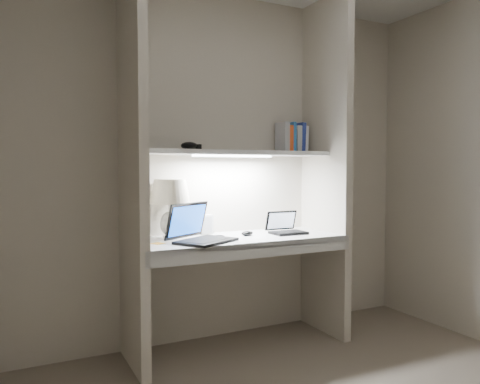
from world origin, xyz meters
TOP-DOWN VIEW (x-y plane):
  - back_wall at (0.00, 1.50)m, footprint 3.20×0.01m
  - alcove_panel_left at (-0.73, 1.23)m, footprint 0.06×0.55m
  - alcove_panel_right at (0.73, 1.23)m, footprint 0.06×0.55m
  - desk at (0.00, 1.23)m, footprint 1.40×0.55m
  - desk_apron at (0.00, 0.96)m, footprint 1.46×0.03m
  - shelf at (0.00, 1.32)m, footprint 1.40×0.36m
  - strip_light at (0.00, 1.32)m, footprint 0.60×0.04m
  - table_lamp at (-0.45, 1.36)m, footprint 0.27×0.27m
  - laptop_main at (-0.32, 1.15)m, footprint 0.48×0.46m
  - laptop_netbook at (0.38, 1.22)m, footprint 0.24×0.21m
  - speaker at (-0.16, 1.45)m, footprint 0.11×0.09m
  - mouse at (0.07, 1.25)m, footprint 0.10×0.07m
  - cable_coil at (-0.15, 1.26)m, footprint 0.12×0.12m
  - sticky_note at (-0.58, 1.20)m, footprint 0.10×0.10m
  - book_row at (0.55, 1.41)m, footprint 0.21×0.15m
  - shelf_box at (-0.63, 1.37)m, footprint 0.09×0.07m
  - shelf_gadget at (-0.32, 1.34)m, footprint 0.14×0.12m

SIDE VIEW (x-z plane):
  - desk_apron at x=0.00m, z-range 0.67..0.77m
  - desk at x=0.00m, z-range 0.73..0.77m
  - sticky_note at x=-0.58m, z-range 0.77..0.77m
  - cable_coil at x=-0.15m, z-range 0.77..0.78m
  - mouse at x=0.07m, z-range 0.77..0.80m
  - laptop_netbook at x=0.38m, z-range 0.73..0.89m
  - laptop_main at x=-0.32m, z-range 0.70..0.95m
  - speaker at x=-0.16m, z-range 0.77..0.91m
  - table_lamp at x=-0.45m, z-range 0.84..1.24m
  - back_wall at x=0.00m, z-range 0.00..2.50m
  - alcove_panel_left at x=-0.73m, z-range 0.00..2.50m
  - alcove_panel_right at x=0.73m, z-range 0.00..2.50m
  - strip_light at x=0.00m, z-range 1.32..1.34m
  - shelf at x=0.00m, z-range 1.34..1.36m
  - shelf_gadget at x=-0.32m, z-range 1.37..1.42m
  - shelf_box at x=-0.63m, z-range 1.36..1.49m
  - book_row at x=0.55m, z-range 1.36..1.59m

